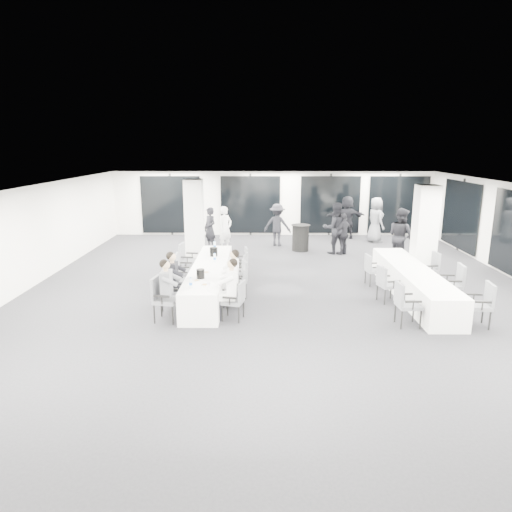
# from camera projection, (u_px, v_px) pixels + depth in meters

# --- Properties ---
(room) EXTENTS (14.04, 16.04, 2.84)m
(room) POSITION_uv_depth(u_px,v_px,m) (310.00, 233.00, 13.37)
(room) COLOR black
(room) RESTS_ON ground
(column_left) EXTENTS (0.60, 0.60, 2.80)m
(column_left) POSITION_uv_depth(u_px,v_px,m) (194.00, 221.00, 15.42)
(column_left) COLOR silver
(column_left) RESTS_ON floor
(column_right) EXTENTS (0.60, 0.60, 2.80)m
(column_right) POSITION_uv_depth(u_px,v_px,m) (424.00, 233.00, 13.23)
(column_right) COLOR silver
(column_right) RESTS_ON floor
(banquet_table_main) EXTENTS (0.90, 5.00, 0.75)m
(banquet_table_main) POSITION_uv_depth(u_px,v_px,m) (209.00, 279.00, 12.32)
(banquet_table_main) COLOR white
(banquet_table_main) RESTS_ON floor
(banquet_table_side) EXTENTS (0.90, 5.00, 0.75)m
(banquet_table_side) POSITION_uv_depth(u_px,v_px,m) (413.00, 283.00, 11.97)
(banquet_table_side) COLOR white
(banquet_table_side) RESTS_ON floor
(cocktail_table) EXTENTS (0.71, 0.71, 0.99)m
(cocktail_table) POSITION_uv_depth(u_px,v_px,m) (300.00, 238.00, 17.20)
(cocktail_table) COLOR black
(cocktail_table) RESTS_ON floor
(chair_main_left_near) EXTENTS (0.59, 0.63, 1.02)m
(chair_main_left_near) POSITION_uv_depth(u_px,v_px,m) (162.00, 296.00, 10.28)
(chair_main_left_near) COLOR #4E5055
(chair_main_left_near) RESTS_ON floor
(chair_main_left_second) EXTENTS (0.55, 0.58, 0.91)m
(chair_main_left_second) POSITION_uv_depth(u_px,v_px,m) (169.00, 289.00, 11.01)
(chair_main_left_second) COLOR #4E5055
(chair_main_left_second) RESTS_ON floor
(chair_main_left_mid) EXTENTS (0.48, 0.53, 0.90)m
(chair_main_left_mid) POSITION_uv_depth(u_px,v_px,m) (176.00, 277.00, 11.97)
(chair_main_left_mid) COLOR #4E5055
(chair_main_left_mid) RESTS_ON floor
(chair_main_left_fourth) EXTENTS (0.49, 0.55, 0.95)m
(chair_main_left_fourth) POSITION_uv_depth(u_px,v_px,m) (182.00, 268.00, 12.82)
(chair_main_left_fourth) COLOR #4E5055
(chair_main_left_fourth) RESTS_ON floor
(chair_main_left_far) EXTENTS (0.58, 0.63, 1.03)m
(chair_main_left_far) POSITION_uv_depth(u_px,v_px,m) (187.00, 258.00, 13.74)
(chair_main_left_far) COLOR #4E5055
(chair_main_left_far) RESTS_ON floor
(chair_main_right_near) EXTENTS (0.56, 0.58, 0.91)m
(chair_main_right_near) POSITION_uv_depth(u_px,v_px,m) (236.00, 298.00, 10.33)
(chair_main_right_near) COLOR #4E5055
(chair_main_right_near) RESTS_ON floor
(chair_main_right_second) EXTENTS (0.52, 0.57, 0.97)m
(chair_main_right_second) POSITION_uv_depth(u_px,v_px,m) (238.00, 285.00, 11.21)
(chair_main_right_second) COLOR #4E5055
(chair_main_right_second) RESTS_ON floor
(chair_main_right_mid) EXTENTS (0.60, 0.62, 0.98)m
(chair_main_right_mid) POSITION_uv_depth(u_px,v_px,m) (240.00, 277.00, 11.89)
(chair_main_right_mid) COLOR #4E5055
(chair_main_right_mid) RESTS_ON floor
(chair_main_right_fourth) EXTENTS (0.54, 0.58, 0.94)m
(chair_main_right_fourth) POSITION_uv_depth(u_px,v_px,m) (241.00, 268.00, 12.81)
(chair_main_right_fourth) COLOR #4E5055
(chair_main_right_fourth) RESTS_ON floor
(chair_main_right_far) EXTENTS (0.52, 0.56, 0.90)m
(chair_main_right_far) POSITION_uv_depth(u_px,v_px,m) (242.00, 260.00, 13.74)
(chair_main_right_far) COLOR #4E5055
(chair_main_right_far) RESTS_ON floor
(chair_side_left_near) EXTENTS (0.52, 0.58, 0.99)m
(chair_side_left_near) POSITION_uv_depth(u_px,v_px,m) (405.00, 301.00, 9.98)
(chair_side_left_near) COLOR #4E5055
(chair_side_left_near) RESTS_ON floor
(chair_side_left_mid) EXTENTS (0.57, 0.60, 0.93)m
(chair_side_left_mid) POSITION_uv_depth(u_px,v_px,m) (386.00, 282.00, 11.52)
(chair_side_left_mid) COLOR #4E5055
(chair_side_left_mid) RESTS_ON floor
(chair_side_left_far) EXTENTS (0.51, 0.54, 0.89)m
(chair_side_left_far) POSITION_uv_depth(u_px,v_px,m) (372.00, 268.00, 12.94)
(chair_side_left_far) COLOR #4E5055
(chair_side_left_far) RESTS_ON floor
(chair_side_right_near) EXTENTS (0.55, 0.60, 0.99)m
(chair_side_right_near) POSITION_uv_depth(u_px,v_px,m) (482.00, 302.00, 9.94)
(chair_side_right_near) COLOR #4E5055
(chair_side_right_near) RESTS_ON floor
(chair_side_right_mid) EXTENTS (0.56, 0.61, 1.02)m
(chair_side_right_mid) POSITION_uv_depth(u_px,v_px,m) (454.00, 281.00, 11.37)
(chair_side_right_mid) COLOR #4E5055
(chair_side_right_mid) RESTS_ON floor
(chair_side_right_far) EXTENTS (0.54, 0.58, 0.96)m
(chair_side_right_far) POSITION_uv_depth(u_px,v_px,m) (430.00, 266.00, 12.94)
(chair_side_right_far) COLOR #4E5055
(chair_side_right_far) RESTS_ON floor
(seated_guest_a) EXTENTS (0.50, 0.38, 1.44)m
(seated_guest_a) POSITION_uv_depth(u_px,v_px,m) (169.00, 286.00, 10.21)
(seated_guest_a) COLOR #5C5E64
(seated_guest_a) RESTS_ON floor
(seated_guest_b) EXTENTS (0.50, 0.38, 1.44)m
(seated_guest_b) POSITION_uv_depth(u_px,v_px,m) (175.00, 277.00, 10.93)
(seated_guest_b) COLOR black
(seated_guest_b) RESTS_ON floor
(seated_guest_c) EXTENTS (0.50, 0.38, 1.44)m
(seated_guest_c) POSITION_uv_depth(u_px,v_px,m) (229.00, 285.00, 10.28)
(seated_guest_c) COLOR white
(seated_guest_c) RESTS_ON floor
(seated_guest_d) EXTENTS (0.50, 0.38, 1.44)m
(seated_guest_d) POSITION_uv_depth(u_px,v_px,m) (231.00, 275.00, 11.15)
(seated_guest_d) COLOR white
(seated_guest_d) RESTS_ON floor
(standing_guest_a) EXTENTS (0.88, 0.90, 1.91)m
(standing_guest_a) POSITION_uv_depth(u_px,v_px,m) (225.00, 226.00, 17.07)
(standing_guest_a) COLOR white
(standing_guest_a) RESTS_ON floor
(standing_guest_b) EXTENTS (1.10, 0.75, 2.14)m
(standing_guest_b) POSITION_uv_depth(u_px,v_px,m) (335.00, 225.00, 16.62)
(standing_guest_b) COLOR black
(standing_guest_b) RESTS_ON floor
(standing_guest_c) EXTENTS (1.34, 0.92, 1.89)m
(standing_guest_c) POSITION_uv_depth(u_px,v_px,m) (277.00, 222.00, 17.96)
(standing_guest_c) COLOR black
(standing_guest_c) RESTS_ON floor
(standing_guest_d) EXTENTS (1.13, 1.10, 1.72)m
(standing_guest_d) POSITION_uv_depth(u_px,v_px,m) (343.00, 231.00, 16.53)
(standing_guest_d) COLOR black
(standing_guest_d) RESTS_ON floor
(standing_guest_e) EXTENTS (0.90, 1.15, 2.08)m
(standing_guest_e) POSITION_uv_depth(u_px,v_px,m) (376.00, 217.00, 18.64)
(standing_guest_e) COLOR #5C5E64
(standing_guest_e) RESTS_ON floor
(standing_guest_f) EXTENTS (2.00, 1.04, 2.07)m
(standing_guest_f) POSITION_uv_depth(u_px,v_px,m) (347.00, 214.00, 19.35)
(standing_guest_f) COLOR black
(standing_guest_f) RESTS_ON floor
(standing_guest_g) EXTENTS (0.85, 0.85, 1.83)m
(standing_guest_g) POSITION_uv_depth(u_px,v_px,m) (210.00, 226.00, 17.34)
(standing_guest_g) COLOR black
(standing_guest_g) RESTS_ON floor
(standing_guest_h) EXTENTS (1.02, 1.20, 2.14)m
(standing_guest_h) POSITION_uv_depth(u_px,v_px,m) (401.00, 232.00, 15.18)
(standing_guest_h) COLOR black
(standing_guest_h) RESTS_ON floor
(ice_bucket_near) EXTENTS (0.20, 0.20, 0.23)m
(ice_bucket_near) POSITION_uv_depth(u_px,v_px,m) (201.00, 274.00, 11.02)
(ice_bucket_near) COLOR black
(ice_bucket_near) RESTS_ON banquet_table_main
(ice_bucket_far) EXTENTS (0.23, 0.23, 0.26)m
(ice_bucket_far) POSITION_uv_depth(u_px,v_px,m) (214.00, 252.00, 13.26)
(ice_bucket_far) COLOR black
(ice_bucket_far) RESTS_ON banquet_table_main
(water_bottle_a) EXTENTS (0.07, 0.07, 0.22)m
(water_bottle_a) POSITION_uv_depth(u_px,v_px,m) (191.00, 283.00, 10.31)
(water_bottle_a) COLOR silver
(water_bottle_a) RESTS_ON banquet_table_main
(water_bottle_b) EXTENTS (0.07, 0.07, 0.23)m
(water_bottle_b) POSITION_uv_depth(u_px,v_px,m) (215.00, 258.00, 12.61)
(water_bottle_b) COLOR silver
(water_bottle_b) RESTS_ON banquet_table_main
(water_bottle_c) EXTENTS (0.08, 0.08, 0.24)m
(water_bottle_c) POSITION_uv_depth(u_px,v_px,m) (215.00, 245.00, 14.12)
(water_bottle_c) COLOR silver
(water_bottle_c) RESTS_ON banquet_table_main
(plate_a) EXTENTS (0.18, 0.18, 0.03)m
(plate_a) POSITION_uv_depth(u_px,v_px,m) (197.00, 280.00, 10.84)
(plate_a) COLOR white
(plate_a) RESTS_ON banquet_table_main
(plate_b) EXTENTS (0.20, 0.20, 0.03)m
(plate_b) POSITION_uv_depth(u_px,v_px,m) (205.00, 285.00, 10.51)
(plate_b) COLOR white
(plate_b) RESTS_ON banquet_table_main
(plate_c) EXTENTS (0.21, 0.21, 0.03)m
(plate_c) POSITION_uv_depth(u_px,v_px,m) (206.00, 272.00, 11.54)
(plate_c) COLOR white
(plate_c) RESTS_ON banquet_table_main
(wine_glass) EXTENTS (0.08, 0.08, 0.21)m
(wine_glass) POSITION_uv_depth(u_px,v_px,m) (209.00, 284.00, 10.05)
(wine_glass) COLOR silver
(wine_glass) RESTS_ON banquet_table_main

